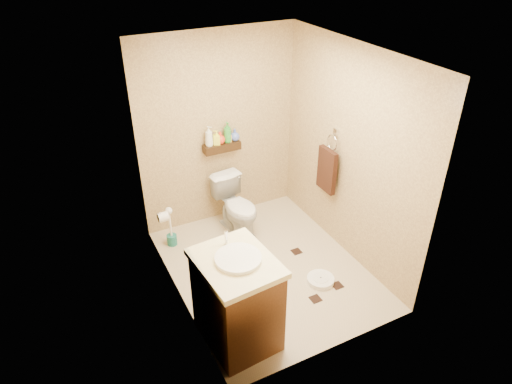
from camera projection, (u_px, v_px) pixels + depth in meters
ground at (266, 268)px, 5.15m from camera, size 2.50×2.50×0.00m
wall_back at (219, 131)px, 5.49m from camera, size 2.00×0.04×2.40m
wall_front at (343, 244)px, 3.58m from camera, size 2.00×0.04×2.40m
wall_left at (171, 200)px, 4.15m from camera, size 0.04×2.50×2.40m
wall_right at (349, 155)px, 4.92m from camera, size 0.04×2.50×2.40m
ceiling at (270, 54)px, 3.92m from camera, size 2.00×2.50×0.02m
wall_shelf at (222, 147)px, 5.52m from camera, size 0.46×0.14×0.10m
floor_accents at (273, 270)px, 5.13m from camera, size 1.19×1.38×0.01m
toilet at (237, 206)px, 5.62m from camera, size 0.47×0.73×0.70m
vanity at (237, 300)px, 4.07m from camera, size 0.68×0.80×1.07m
bathroom_scale at (321, 280)px, 4.95m from camera, size 0.39×0.39×0.06m
toilet_brush at (171, 232)px, 5.44m from camera, size 0.12×0.12×0.53m
towel_ring at (327, 168)px, 5.21m from camera, size 0.12×0.30×0.76m
toilet_paper at (163, 217)px, 4.97m from camera, size 0.12×0.11×0.12m
bottle_a at (209, 136)px, 5.37m from camera, size 0.14×0.14×0.25m
bottle_b at (217, 137)px, 5.43m from camera, size 0.11×0.10×0.18m
bottle_c at (220, 138)px, 5.45m from camera, size 0.15×0.15×0.15m
bottle_d at (227, 132)px, 5.46m from camera, size 0.11×0.11×0.25m
bottle_e at (228, 136)px, 5.49m from camera, size 0.07×0.07×0.15m
bottle_f at (235, 135)px, 5.53m from camera, size 0.16×0.16×0.15m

